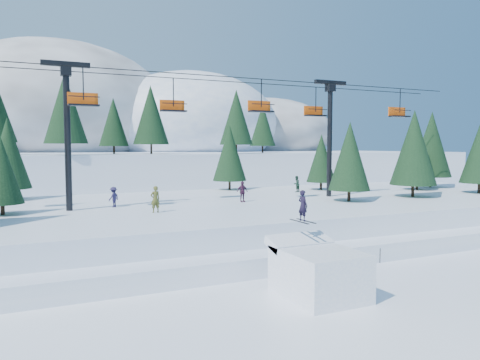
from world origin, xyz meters
name	(u,v)px	position (x,y,z in m)	size (l,w,h in m)	color
ground	(328,307)	(0.00, 0.00, 0.00)	(160.00, 160.00, 0.00)	white
mid_shelf	(192,220)	(0.00, 18.00, 1.25)	(70.00, 22.00, 2.50)	white
berm	(248,256)	(0.00, 8.00, 0.55)	(70.00, 6.00, 1.10)	white
mountain_ridge	(62,131)	(-5.11, 73.36, 9.64)	(119.00, 60.75, 26.46)	white
jump_kicker	(318,271)	(0.40, 1.41, 1.20)	(3.25, 4.43, 4.85)	white
chairlift	(216,117)	(2.07, 18.05, 9.32)	(46.00, 3.21, 10.28)	black
conifer_stand	(186,147)	(-0.42, 18.03, 6.94)	(62.86, 19.04, 9.83)	black
distant_skiers	(188,193)	(-0.18, 18.25, 3.35)	(33.89, 8.81, 1.84)	#1B311F
banner_near	(393,251)	(8.71, 5.37, 0.54)	(2.77, 0.78, 0.90)	black
banner_far	(410,246)	(10.76, 6.04, 0.54)	(2.81, 0.56, 0.90)	black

